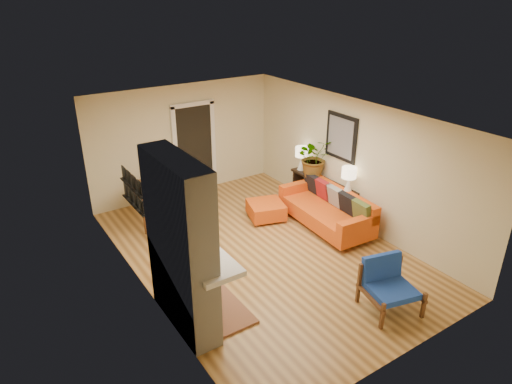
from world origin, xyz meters
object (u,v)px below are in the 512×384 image
Objects in this scene: ottoman at (266,209)px; houseplant at (315,157)px; dining_table at (160,194)px; console_table at (323,186)px; lamp_near at (349,177)px; lamp_far at (302,156)px; sofa at (329,209)px; blue_chair at (388,282)px.

ottoman is 1.57m from houseplant.
console_table is (3.17, -1.46, -0.06)m from dining_table.
houseplant is (-0.01, 1.06, 0.10)m from lamp_near.
dining_table is at bearing 150.19° from ottoman.
dining_table is 3.49m from console_table.
lamp_near is 1.00× the size of lamp_far.
ottoman is 1.88m from lamp_near.
lamp_near is at bearing -24.07° from sofa.
console_table reaches higher than ottoman.
blue_chair is 1.72× the size of lamp_far.
blue_chair is at bearing -109.42° from lamp_far.
console_table is at bearing -16.05° from ottoman.
ottoman is at bearing -29.81° from dining_table.
sofa is 1.25m from houseplant.
houseplant reaches higher than lamp_far.
houseplant is at bearing 68.35° from blue_chair.
dining_table is (-2.83, 2.06, 0.27)m from sofa.
console_table is 2.10× the size of houseplant.
ottoman is 3.44m from blue_chair.
lamp_near is at bearing -34.87° from dining_table.
houseplant is (1.34, 3.38, 0.73)m from blue_chair.
houseplant is (-0.01, -0.45, 0.10)m from lamp_far.
lamp_near is (1.35, 2.33, 0.63)m from blue_chair.
dining_table is 3.40m from houseplant.
console_table is at bearing 66.25° from blue_chair.
lamp_near reaches higher than blue_chair.
lamp_far reaches higher than dining_table.
sofa is 1.19× the size of dining_table.
sofa is 0.78m from lamp_near.
console_table is 3.43× the size of lamp_far.
sofa is at bearing 155.93° from lamp_near.
lamp_near is 1.51m from lamp_far.
dining_table is (-1.81, 4.53, 0.20)m from blue_chair.
dining_table is at bearing 159.99° from houseplant.
blue_chair is at bearing -113.75° from console_table.
blue_chair is 1.72× the size of lamp_near.
houseplant reaches higher than console_table.
dining_table reaches higher than sofa.
sofa is 0.72m from console_table.
console_table is (1.35, 3.08, 0.14)m from blue_chair.
ottoman is 0.48× the size of console_table.
houseplant is (-0.01, 0.31, 0.59)m from console_table.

